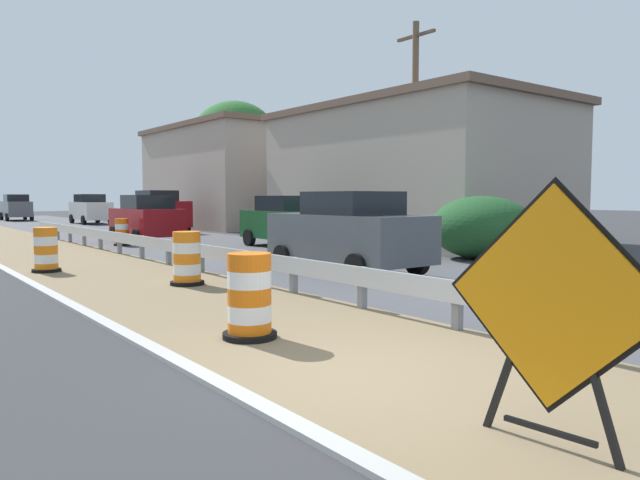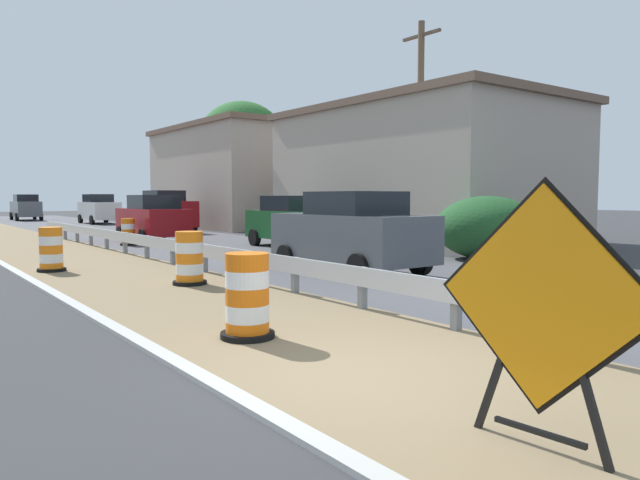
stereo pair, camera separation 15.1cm
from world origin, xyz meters
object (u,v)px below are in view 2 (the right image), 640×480
object	(u,v)px
car_trailing_far_lane	(352,232)
car_distant_a	(295,221)
car_lead_far_lane	(26,207)
car_trailing_near_lane	(99,209)
traffic_barrel_far	(128,233)
car_mid_far_lane	(165,211)
traffic_barrel_close	(189,260)
car_lead_near_lane	(153,219)
utility_pole_near	(420,131)
traffic_barrel_mid	(51,251)
traffic_barrel_nearest	(247,300)
warning_sign_diamond	(541,307)

from	to	relation	value
car_trailing_far_lane	car_distant_a	size ratio (longest dim) A/B	0.97
car_lead_far_lane	car_trailing_near_lane	bearing A→B (deg)	-161.01
traffic_barrel_far	car_mid_far_lane	distance (m)	8.91
traffic_barrel_far	car_trailing_far_lane	size ratio (longest dim) A/B	0.24
car_trailing_near_lane	car_mid_far_lane	xyz separation A→B (m)	(-0.07, -12.43, 0.07)
traffic_barrel_close	car_lead_far_lane	distance (m)	40.86
car_lead_near_lane	car_trailing_far_lane	bearing A→B (deg)	-177.98
car_trailing_far_lane	utility_pole_near	xyz separation A→B (m)	(6.67, 4.16, 3.26)
traffic_barrel_mid	car_trailing_near_lane	world-z (taller)	car_trailing_near_lane
traffic_barrel_nearest	traffic_barrel_close	size ratio (longest dim) A/B	0.99
warning_sign_diamond	car_distant_a	bearing A→B (deg)	-123.51
traffic_barrel_far	utility_pole_near	distance (m)	11.76
warning_sign_diamond	traffic_barrel_far	xyz separation A→B (m)	(3.72, 20.25, -0.59)
car_trailing_near_lane	car_lead_far_lane	distance (m)	10.06
traffic_barrel_nearest	traffic_barrel_mid	world-z (taller)	traffic_barrel_nearest
traffic_barrel_nearest	car_mid_far_lane	world-z (taller)	car_mid_far_lane
traffic_barrel_far	traffic_barrel_mid	bearing A→B (deg)	-121.71
car_lead_near_lane	car_trailing_near_lane	size ratio (longest dim) A/B	0.92
car_lead_far_lane	car_trailing_far_lane	bearing A→B (deg)	-178.28
warning_sign_diamond	car_lead_far_lane	distance (m)	50.19
traffic_barrel_close	car_mid_far_lane	world-z (taller)	car_mid_far_lane
car_lead_near_lane	car_distant_a	xyz separation A→B (m)	(3.36, -5.55, -0.01)
traffic_barrel_close	car_trailing_near_lane	size ratio (longest dim) A/B	0.25
warning_sign_diamond	traffic_barrel_mid	size ratio (longest dim) A/B	1.81
traffic_barrel_close	car_lead_far_lane	bearing A→B (deg)	84.40
warning_sign_diamond	car_trailing_far_lane	size ratio (longest dim) A/B	0.46
car_lead_near_lane	car_distant_a	distance (m)	6.49
warning_sign_diamond	traffic_barrel_close	world-z (taller)	warning_sign_diamond
car_trailing_near_lane	car_distant_a	xyz separation A→B (m)	(0.10, -24.59, -0.07)
traffic_barrel_close	traffic_barrel_far	bearing A→B (deg)	77.88
car_lead_far_lane	traffic_barrel_far	bearing A→B (deg)	178.47
car_trailing_far_lane	traffic_barrel_nearest	bearing A→B (deg)	128.87
traffic_barrel_far	car_distant_a	bearing A→B (deg)	-43.75
car_lead_near_lane	car_distant_a	bearing A→B (deg)	-148.32
car_lead_near_lane	utility_pole_near	distance (m)	11.38
traffic_barrel_close	utility_pole_near	world-z (taller)	utility_pole_near
car_mid_far_lane	car_lead_far_lane	bearing A→B (deg)	-172.84
traffic_barrel_far	car_lead_far_lane	xyz separation A→B (m)	(1.63, 29.66, 0.57)
utility_pole_near	warning_sign_diamond	bearing A→B (deg)	-133.09
traffic_barrel_close	car_distant_a	bearing A→B (deg)	42.36
traffic_barrel_far	car_lead_near_lane	xyz separation A→B (m)	(1.37, 1.02, 0.50)
warning_sign_diamond	car_trailing_near_lane	bearing A→B (deg)	-106.95
traffic_barrel_nearest	traffic_barrel_close	xyz separation A→B (m)	(1.38, 4.94, 0.00)
traffic_barrel_mid	car_lead_far_lane	xyz separation A→B (m)	(5.85, 36.50, 0.53)
traffic_barrel_close	car_lead_far_lane	xyz separation A→B (m)	(3.99, 40.66, 0.52)
traffic_barrel_mid	car_trailing_near_lane	distance (m)	28.33
car_trailing_near_lane	car_distant_a	bearing A→B (deg)	0.70
car_distant_a	traffic_barrel_close	bearing A→B (deg)	-46.04
car_mid_far_lane	car_trailing_far_lane	xyz separation A→B (m)	(-2.85, -19.12, -0.10)
traffic_barrel_far	traffic_barrel_nearest	bearing A→B (deg)	-103.21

